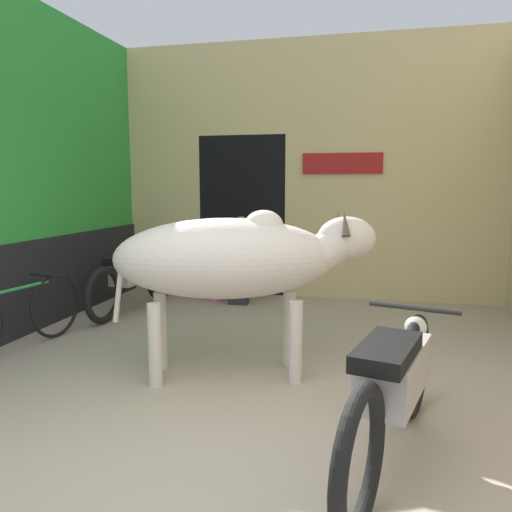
{
  "coord_description": "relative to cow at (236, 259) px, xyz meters",
  "views": [
    {
      "loc": [
        0.91,
        -2.17,
        1.6
      ],
      "look_at": [
        -0.1,
        2.19,
        0.96
      ],
      "focal_mm": 35.0,
      "sensor_mm": 36.0,
      "label": 1
    }
  ],
  "objects": [
    {
      "name": "wall_back_with_doorway",
      "position": [
        -0.19,
        3.38,
        0.55
      ],
      "size": [
        5.35,
        0.93,
        3.58
      ],
      "color": "#D1BC84",
      "rests_on": "ground_plane"
    },
    {
      "name": "wall_left_shopfront",
      "position": [
        -2.6,
        0.68,
        0.74
      ],
      "size": [
        0.25,
        4.86,
        3.58
      ],
      "color": "green",
      "rests_on": "ground_plane"
    },
    {
      "name": "ground_plane",
      "position": [
        0.16,
        -1.73,
        -1.0
      ],
      "size": [
        30.0,
        30.0,
        0.0
      ],
      "primitive_type": "plane",
      "color": "tan"
    },
    {
      "name": "bicycle",
      "position": [
        -2.21,
        0.12,
        -0.65
      ],
      "size": [
        0.44,
        1.64,
        0.69
      ],
      "color": "black",
      "rests_on": "ground_plane"
    },
    {
      "name": "plastic_stool",
      "position": [
        -1.04,
        2.59,
        -0.75
      ],
      "size": [
        0.31,
        0.31,
        0.46
      ],
      "color": "#DB6093",
      "rests_on": "ground_plane"
    },
    {
      "name": "motorcycle_near",
      "position": [
        1.23,
        -1.09,
        -0.53
      ],
      "size": [
        0.72,
        2.02,
        0.82
      ],
      "color": "black",
      "rests_on": "ground_plane"
    },
    {
      "name": "shopkeeper_seated",
      "position": [
        -0.64,
        2.56,
        -0.37
      ],
      "size": [
        0.38,
        0.33,
        1.18
      ],
      "color": "#282833",
      "rests_on": "ground_plane"
    },
    {
      "name": "cow",
      "position": [
        0.0,
        0.0,
        0.0
      ],
      "size": [
        2.21,
        1.21,
        1.41
      ],
      "color": "beige",
      "rests_on": "ground_plane"
    },
    {
      "name": "motorcycle_far",
      "position": [
        -1.85,
        1.81,
        -0.55
      ],
      "size": [
        0.58,
        1.94,
        0.78
      ],
      "color": "black",
      "rests_on": "ground_plane"
    }
  ]
}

